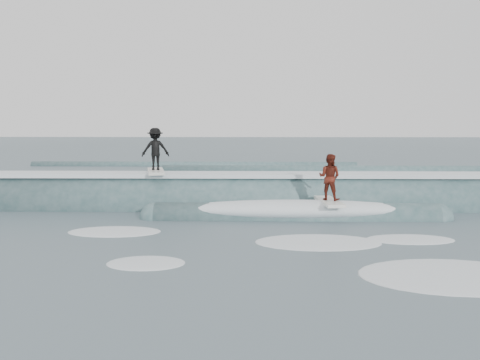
{
  "coord_description": "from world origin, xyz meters",
  "views": [
    {
      "loc": [
        0.34,
        -13.91,
        3.17
      ],
      "look_at": [
        0.0,
        4.12,
        1.1
      ],
      "focal_mm": 40.0,
      "sensor_mm": 36.0,
      "label": 1
    }
  ],
  "objects": [
    {
      "name": "ground",
      "position": [
        0.0,
        0.0,
        0.0
      ],
      "size": [
        160.0,
        160.0,
        0.0
      ],
      "primitive_type": "plane",
      "color": "#3C5158",
      "rests_on": "ground"
    },
    {
      "name": "surfer_black",
      "position": [
        -3.05,
        5.12,
        2.0
      ],
      "size": [
        1.07,
        2.07,
        1.6
      ],
      "color": "silver",
      "rests_on": "ground"
    },
    {
      "name": "surfer_red",
      "position": [
        2.85,
        2.92,
        1.21
      ],
      "size": [
        0.88,
        2.04,
        1.56
      ],
      "color": "white",
      "rests_on": "ground"
    },
    {
      "name": "far_swells",
      "position": [
        -1.41,
        17.65,
        0.0
      ],
      "size": [
        37.69,
        8.65,
        0.8
      ],
      "color": "#345457",
      "rests_on": "ground"
    },
    {
      "name": "whitewater",
      "position": [
        0.21,
        -1.08,
        0.0
      ],
      "size": [
        15.87,
        6.13,
        0.1
      ],
      "color": "white",
      "rests_on": "ground"
    },
    {
      "name": "breaking_wave",
      "position": [
        0.22,
        4.85,
        0.04
      ],
      "size": [
        22.16,
        3.96,
        2.35
      ],
      "color": "#345457",
      "rests_on": "ground"
    }
  ]
}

